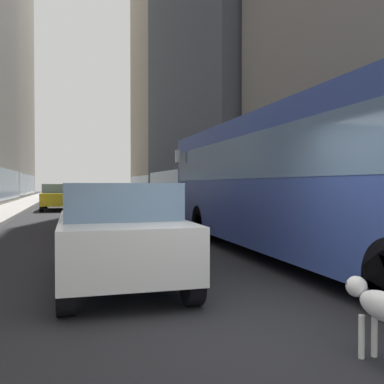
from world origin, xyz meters
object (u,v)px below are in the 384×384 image
car_silver_sedan (78,192)px  car_yellow_taxi (57,197)px  car_grey_wagon (146,196)px  pedestrian_with_handbag (370,205)px  car_blue_hatchback (118,192)px  transit_bus (300,176)px  car_white_van (118,232)px  car_red_coupe (97,210)px  dalmatian_dog (379,307)px

car_silver_sedan → car_yellow_taxi: same height
car_grey_wagon → pedestrian_with_handbag: size_ratio=2.52×
car_silver_sedan → car_blue_hatchback: same height
transit_bus → car_silver_sedan: (-4.00, 38.99, -0.95)m
car_silver_sedan → car_white_van: (0.00, -40.15, -0.00)m
pedestrian_with_handbag → car_yellow_taxi: bearing=117.1°
car_silver_sedan → car_red_coupe: (0.00, -34.11, -0.00)m
dalmatian_dog → car_red_coupe: bearing=100.9°
car_white_van → car_grey_wagon: same height
car_silver_sedan → car_blue_hatchback: size_ratio=0.94×
car_yellow_taxi → pedestrian_with_handbag: size_ratio=2.83×
car_white_van → car_blue_hatchback: same height
car_yellow_taxi → pedestrian_with_handbag: (9.05, -17.68, 0.19)m
car_silver_sedan → car_grey_wagon: same height
car_grey_wagon → dalmatian_dog: size_ratio=4.42×
transit_bus → car_yellow_taxi: (-5.60, 19.81, -0.95)m
car_silver_sedan → car_yellow_taxi: size_ratio=0.92×
car_silver_sedan → dalmatian_dog: size_ratio=4.55×
car_red_coupe → car_grey_wagon: (4.00, 14.82, 0.00)m
car_yellow_taxi → car_red_coupe: bearing=-83.9°
car_silver_sedan → car_white_van: 40.15m
car_white_van → car_yellow_taxi: bearing=94.4°
dalmatian_dog → pedestrian_with_handbag: 9.04m
car_red_coupe → pedestrian_with_handbag: bearing=-20.2°
transit_bus → car_yellow_taxi: bearing=105.8°
transit_bus → car_grey_wagon: transit_bus is taller
transit_bus → car_silver_sedan: size_ratio=2.63×
car_silver_sedan → transit_bus: bearing=-84.1°
car_yellow_taxi → dalmatian_dog: (3.50, -24.79, -0.31)m
car_yellow_taxi → car_blue_hatchback: size_ratio=1.02×
transit_bus → car_grey_wagon: 19.72m
car_grey_wagon → dalmatian_dog: bearing=-94.9°
transit_bus → car_white_van: bearing=-163.8°
car_blue_hatchback → car_silver_sedan: bearing=155.3°
car_yellow_taxi → transit_bus: bearing=-74.2°
car_blue_hatchback → pedestrian_with_handbag: 35.19m
car_silver_sedan → car_grey_wagon: bearing=-78.3°
car_yellow_taxi → car_white_van: size_ratio=1.16×
transit_bus → car_red_coupe: transit_bus is taller
pedestrian_with_handbag → car_red_coupe: bearing=159.8°
pedestrian_with_handbag → car_grey_wagon: bearing=101.1°
car_blue_hatchback → dalmatian_dog: car_blue_hatchback is taller
transit_bus → dalmatian_dog: bearing=-112.8°
car_red_coupe → car_white_van: 6.04m
car_grey_wagon → pedestrian_with_handbag: (3.45, -17.57, 0.19)m
car_grey_wagon → dalmatian_dog: (-2.10, -24.68, -0.31)m
dalmatian_dog → pedestrian_with_handbag: bearing=52.0°
car_grey_wagon → car_blue_hatchback: bearing=90.0°
car_silver_sedan → dalmatian_dog: car_silver_sedan is taller
car_yellow_taxi → car_grey_wagon: same height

